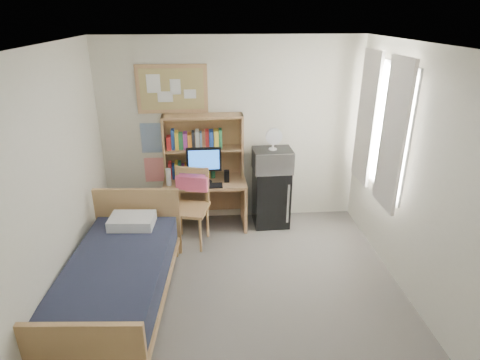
{
  "coord_description": "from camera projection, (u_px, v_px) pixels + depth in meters",
  "views": [
    {
      "loc": [
        -0.28,
        -3.32,
        2.87
      ],
      "look_at": [
        0.06,
        1.2,
        0.96
      ],
      "focal_mm": 30.0,
      "sensor_mm": 36.0,
      "label": 1
    }
  ],
  "objects": [
    {
      "name": "microwave",
      "position": [
        272.0,
        160.0,
        5.51
      ],
      "size": [
        0.54,
        0.42,
        0.3
      ],
      "primitive_type": "cube",
      "rotation": [
        0.0,
        0.0,
        0.03
      ],
      "color": "#BCBCC1",
      "rests_on": "mini_fridge"
    },
    {
      "name": "pillow",
      "position": [
        132.0,
        221.0,
        4.68
      ],
      "size": [
        0.53,
        0.39,
        0.12
      ],
      "primitive_type": "cube",
      "rotation": [
        0.0,
        0.0,
        -0.07
      ],
      "color": "white",
      "rests_on": "bed"
    },
    {
      "name": "desk_chair",
      "position": [
        189.0,
        209.0,
        5.19
      ],
      "size": [
        0.61,
        0.61,
        1.02
      ],
      "primitive_type": "cube",
      "rotation": [
        0.0,
        0.0,
        -0.24
      ],
      "color": "tan",
      "rests_on": "floor"
    },
    {
      "name": "wall_right",
      "position": [
        432.0,
        191.0,
        3.8
      ],
      "size": [
        0.04,
        4.2,
        2.6
      ],
      "primitive_type": "cube",
      "color": "white",
      "rests_on": "floor"
    },
    {
      "name": "bulletin_board",
      "position": [
        172.0,
        89.0,
        5.3
      ],
      "size": [
        0.94,
        0.03,
        0.64
      ],
      "primitive_type": "cube",
      "color": "tan",
      "rests_on": "wall_back"
    },
    {
      "name": "ceiling",
      "position": [
        244.0,
        48.0,
        3.17
      ],
      "size": [
        3.6,
        4.2,
        0.02
      ],
      "primitive_type": "cube",
      "color": "white",
      "rests_on": "wall_back"
    },
    {
      "name": "wall_left",
      "position": [
        41.0,
        203.0,
        3.56
      ],
      "size": [
        0.04,
        4.2,
        2.6
      ],
      "primitive_type": "cube",
      "color": "white",
      "rests_on": "floor"
    },
    {
      "name": "hoodie",
      "position": [
        192.0,
        183.0,
        5.26
      ],
      "size": [
        0.44,
        0.22,
        0.2
      ],
      "primitive_type": "cube",
      "rotation": [
        0.0,
        0.0,
        -0.24
      ],
      "color": "#FF618B",
      "rests_on": "desk_chair"
    },
    {
      "name": "poster_japan",
      "position": [
        155.0,
        170.0,
        5.73
      ],
      "size": [
        0.28,
        0.01,
        0.36
      ],
      "primitive_type": "cube",
      "color": "red",
      "rests_on": "wall_back"
    },
    {
      "name": "mini_fridge",
      "position": [
        271.0,
        197.0,
        5.75
      ],
      "size": [
        0.5,
        0.5,
        0.83
      ],
      "primitive_type": "cube",
      "rotation": [
        0.0,
        0.0,
        0.03
      ],
      "color": "black",
      "rests_on": "floor"
    },
    {
      "name": "window_unit",
      "position": [
        381.0,
        126.0,
        4.78
      ],
      "size": [
        0.1,
        1.4,
        1.7
      ],
      "primitive_type": "cube",
      "color": "white",
      "rests_on": "wall_right"
    },
    {
      "name": "desk",
      "position": [
        206.0,
        204.0,
        5.67
      ],
      "size": [
        1.14,
        0.59,
        0.71
      ],
      "primitive_type": "cube",
      "rotation": [
        0.0,
        0.0,
        0.02
      ],
      "color": "tan",
      "rests_on": "floor"
    },
    {
      "name": "curtain_right",
      "position": [
        367.0,
        118.0,
        5.15
      ],
      "size": [
        0.04,
        0.55,
        1.7
      ],
      "primitive_type": "cube",
      "color": "silver",
      "rests_on": "wall_right"
    },
    {
      "name": "speaker_left",
      "position": [
        182.0,
        177.0,
        5.42
      ],
      "size": [
        0.08,
        0.08,
        0.19
      ],
      "primitive_type": "cube",
      "rotation": [
        0.0,
        0.0,
        0.02
      ],
      "color": "black",
      "rests_on": "desk"
    },
    {
      "name": "keyboard",
      "position": [
        205.0,
        186.0,
        5.35
      ],
      "size": [
        0.47,
        0.16,
        0.02
      ],
      "primitive_type": "cube",
      "rotation": [
        0.0,
        0.0,
        0.02
      ],
      "color": "black",
      "rests_on": "desk"
    },
    {
      "name": "wall_back",
      "position": [
        231.0,
        133.0,
        5.61
      ],
      "size": [
        3.6,
        0.04,
        2.6
      ],
      "primitive_type": "cube",
      "color": "white",
      "rests_on": "floor"
    },
    {
      "name": "poster_wave",
      "position": [
        152.0,
        138.0,
        5.54
      ],
      "size": [
        0.3,
        0.01,
        0.42
      ],
      "primitive_type": "cube",
      "color": "#295CA7",
      "rests_on": "wall_back"
    },
    {
      "name": "bed",
      "position": [
        118.0,
        285.0,
        4.12
      ],
      "size": [
        1.13,
        2.06,
        0.55
      ],
      "primitive_type": "cube",
      "rotation": [
        0.0,
        0.0,
        -0.07
      ],
      "color": "#1B1F31",
      "rests_on": "floor"
    },
    {
      "name": "desk_fan",
      "position": [
        273.0,
        140.0,
        5.39
      ],
      "size": [
        0.23,
        0.23,
        0.28
      ],
      "primitive_type": "cylinder",
      "rotation": [
        0.0,
        0.0,
        0.03
      ],
      "color": "white",
      "rests_on": "microwave"
    },
    {
      "name": "speaker_right",
      "position": [
        227.0,
        176.0,
        5.47
      ],
      "size": [
        0.07,
        0.07,
        0.17
      ],
      "primitive_type": "cube",
      "rotation": [
        0.0,
        0.0,
        0.02
      ],
      "color": "black",
      "rests_on": "desk"
    },
    {
      "name": "floor",
      "position": [
        243.0,
        310.0,
        4.19
      ],
      "size": [
        3.6,
        4.2,
        0.02
      ],
      "primitive_type": "cube",
      "color": "slate",
      "rests_on": "ground"
    },
    {
      "name": "hutch",
      "position": [
        203.0,
        147.0,
        5.5
      ],
      "size": [
        1.09,
        0.3,
        0.89
      ],
      "primitive_type": "cube",
      "rotation": [
        0.0,
        0.0,
        0.02
      ],
      "color": "tan",
      "rests_on": "desk"
    },
    {
      "name": "water_bottle",
      "position": [
        169.0,
        177.0,
        5.35
      ],
      "size": [
        0.07,
        0.07,
        0.24
      ],
      "primitive_type": "cylinder",
      "rotation": [
        0.0,
        0.0,
        0.02
      ],
      "color": "white",
      "rests_on": "desk"
    },
    {
      "name": "monitor",
      "position": [
        204.0,
        166.0,
        5.38
      ],
      "size": [
        0.47,
        0.05,
        0.5
      ],
      "primitive_type": "cube",
      "rotation": [
        0.0,
        0.0,
        0.02
      ],
      "color": "black",
      "rests_on": "desk"
    },
    {
      "name": "curtain_left",
      "position": [
        393.0,
        136.0,
        4.41
      ],
      "size": [
        0.04,
        0.55,
        1.7
      ],
      "primitive_type": "cube",
      "color": "silver",
      "rests_on": "wall_right"
    }
  ]
}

